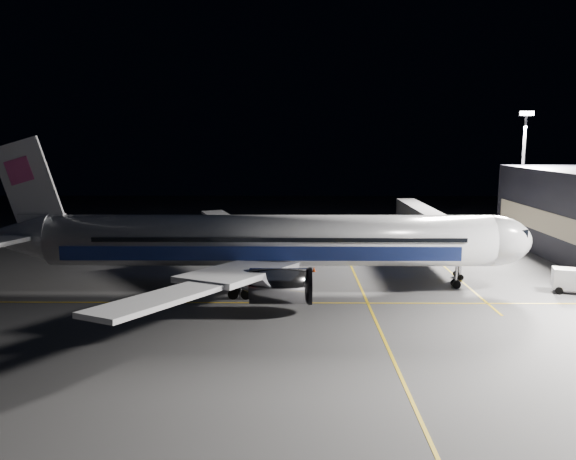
{
  "coord_description": "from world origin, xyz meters",
  "views": [
    {
      "loc": [
        2.51,
        -60.41,
        16.35
      ],
      "look_at": [
        1.9,
        2.76,
        6.0
      ],
      "focal_mm": 35.0,
      "sensor_mm": 36.0,
      "label": 1
    }
  ],
  "objects_px": {
    "safety_cone_a": "(314,269)",
    "safety_cone_b": "(279,274)",
    "airliner": "(261,242)",
    "floodlight_mast_north": "(523,163)",
    "baggage_tug": "(259,243)",
    "safety_cone_c": "(286,262)",
    "jet_bridge": "(431,223)"
  },
  "relations": [
    {
      "from": "safety_cone_a",
      "to": "floodlight_mast_north",
      "type": "bearing_deg",
      "value": 35.16
    },
    {
      "from": "jet_bridge",
      "to": "safety_cone_b",
      "type": "relative_size",
      "value": 65.12
    },
    {
      "from": "airliner",
      "to": "safety_cone_c",
      "type": "relative_size",
      "value": 90.54
    },
    {
      "from": "airliner",
      "to": "jet_bridge",
      "type": "bearing_deg",
      "value": 38.04
    },
    {
      "from": "baggage_tug",
      "to": "safety_cone_a",
      "type": "distance_m",
      "value": 16.01
    },
    {
      "from": "floodlight_mast_north",
      "to": "baggage_tug",
      "type": "distance_m",
      "value": 45.32
    },
    {
      "from": "safety_cone_b",
      "to": "jet_bridge",
      "type": "bearing_deg",
      "value": 32.01
    },
    {
      "from": "jet_bridge",
      "to": "floodlight_mast_north",
      "type": "distance_m",
      "value": 24.06
    },
    {
      "from": "safety_cone_a",
      "to": "airliner",
      "type": "bearing_deg",
      "value": -129.79
    },
    {
      "from": "airliner",
      "to": "safety_cone_b",
      "type": "height_order",
      "value": "airliner"
    },
    {
      "from": "floodlight_mast_north",
      "to": "baggage_tug",
      "type": "bearing_deg",
      "value": -166.1
    },
    {
      "from": "airliner",
      "to": "safety_cone_a",
      "type": "bearing_deg",
      "value": 50.21
    },
    {
      "from": "airliner",
      "to": "floodlight_mast_north",
      "type": "height_order",
      "value": "floodlight_mast_north"
    },
    {
      "from": "airliner",
      "to": "safety_cone_b",
      "type": "relative_size",
      "value": 116.39
    },
    {
      "from": "jet_bridge",
      "to": "baggage_tug",
      "type": "height_order",
      "value": "jet_bridge"
    },
    {
      "from": "airliner",
      "to": "floodlight_mast_north",
      "type": "xyz_separation_m",
      "value": [
        41.08,
        31.99,
        7.21
      ]
    },
    {
      "from": "jet_bridge",
      "to": "floodlight_mast_north",
      "type": "xyz_separation_m",
      "value": [
        18.0,
        13.93,
        7.79
      ]
    },
    {
      "from": "safety_cone_a",
      "to": "safety_cone_b",
      "type": "relative_size",
      "value": 1.28
    },
    {
      "from": "safety_cone_a",
      "to": "safety_cone_b",
      "type": "height_order",
      "value": "safety_cone_a"
    },
    {
      "from": "airliner",
      "to": "floodlight_mast_north",
      "type": "relative_size",
      "value": 2.97
    },
    {
      "from": "safety_cone_a",
      "to": "jet_bridge",
      "type": "bearing_deg",
      "value": 32.22
    },
    {
      "from": "safety_cone_a",
      "to": "safety_cone_c",
      "type": "relative_size",
      "value": 1.0
    },
    {
      "from": "jet_bridge",
      "to": "airliner",
      "type": "bearing_deg",
      "value": -141.96
    },
    {
      "from": "floodlight_mast_north",
      "to": "safety_cone_b",
      "type": "height_order",
      "value": "floodlight_mast_north"
    },
    {
      "from": "floodlight_mast_north",
      "to": "safety_cone_c",
      "type": "distance_m",
      "value": 45.19
    },
    {
      "from": "baggage_tug",
      "to": "safety_cone_b",
      "type": "relative_size",
      "value": 5.77
    },
    {
      "from": "jet_bridge",
      "to": "floodlight_mast_north",
      "type": "relative_size",
      "value": 1.66
    },
    {
      "from": "airliner",
      "to": "baggage_tug",
      "type": "height_order",
      "value": "airliner"
    },
    {
      "from": "safety_cone_b",
      "to": "safety_cone_a",
      "type": "bearing_deg",
      "value": 31.15
    },
    {
      "from": "floodlight_mast_north",
      "to": "safety_cone_b",
      "type": "xyz_separation_m",
      "value": [
        -39.16,
        -27.16,
        -12.11
      ]
    },
    {
      "from": "baggage_tug",
      "to": "jet_bridge",
      "type": "bearing_deg",
      "value": 3.08
    },
    {
      "from": "safety_cone_a",
      "to": "safety_cone_b",
      "type": "bearing_deg",
      "value": -148.85
    }
  ]
}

